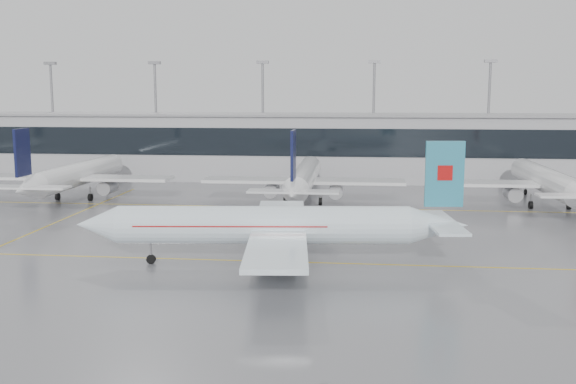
# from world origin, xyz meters

# --- Properties ---
(ground) EXTENTS (320.00, 320.00, 0.00)m
(ground) POSITION_xyz_m (0.00, 0.00, 0.00)
(ground) COLOR slate
(ground) RESTS_ON ground
(taxi_line_main) EXTENTS (120.00, 0.25, 0.01)m
(taxi_line_main) POSITION_xyz_m (0.00, 0.00, 0.01)
(taxi_line_main) COLOR gold
(taxi_line_main) RESTS_ON ground
(taxi_line_north) EXTENTS (120.00, 0.25, 0.01)m
(taxi_line_north) POSITION_xyz_m (0.00, 30.00, 0.01)
(taxi_line_north) COLOR gold
(taxi_line_north) RESTS_ON ground
(taxi_line_cross) EXTENTS (0.25, 60.00, 0.01)m
(taxi_line_cross) POSITION_xyz_m (-30.00, 15.00, 0.01)
(taxi_line_cross) COLOR gold
(taxi_line_cross) RESTS_ON ground
(terminal) EXTENTS (180.00, 15.00, 12.00)m
(terminal) POSITION_xyz_m (0.00, 62.00, 6.00)
(terminal) COLOR #A7A7AB
(terminal) RESTS_ON ground
(terminal_glass) EXTENTS (180.00, 0.20, 5.00)m
(terminal_glass) POSITION_xyz_m (0.00, 54.45, 7.50)
(terminal_glass) COLOR black
(terminal_glass) RESTS_ON ground
(terminal_roof) EXTENTS (182.00, 16.00, 0.40)m
(terminal_roof) POSITION_xyz_m (0.00, 62.00, 12.20)
(terminal_roof) COLOR gray
(terminal_roof) RESTS_ON ground
(light_masts) EXTENTS (156.40, 1.00, 22.60)m
(light_masts) POSITION_xyz_m (0.00, 68.00, 13.34)
(light_masts) COLOR gray
(light_masts) RESTS_ON ground
(air_canada_jet) EXTENTS (37.28, 30.14, 11.78)m
(air_canada_jet) POSITION_xyz_m (0.29, -0.95, 3.74)
(air_canada_jet) COLOR white
(air_canada_jet) RESTS_ON ground
(parked_jet_b) EXTENTS (29.64, 36.96, 11.72)m
(parked_jet_b) POSITION_xyz_m (-35.00, 33.69, 3.71)
(parked_jet_b) COLOR white
(parked_jet_b) RESTS_ON ground
(parked_jet_c) EXTENTS (29.64, 36.96, 11.72)m
(parked_jet_c) POSITION_xyz_m (-0.00, 33.69, 3.71)
(parked_jet_c) COLOR white
(parked_jet_c) RESTS_ON ground
(parked_jet_d) EXTENTS (29.64, 36.96, 11.72)m
(parked_jet_d) POSITION_xyz_m (35.00, 33.69, 3.71)
(parked_jet_d) COLOR white
(parked_jet_d) RESTS_ON ground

